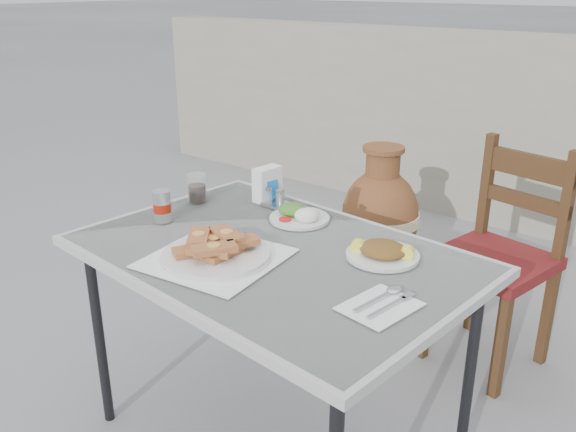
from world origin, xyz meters
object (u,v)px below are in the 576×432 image
Objects in this scene: cafe_table at (273,265)px; soda_can at (162,206)px; napkin_holder at (267,184)px; chair at (499,255)px; cola_glass at (197,189)px; terracotta_urn at (380,218)px; pide_plate at (216,248)px; salad_rice_plate at (299,215)px; salad_chopped_plate at (383,252)px; condiment_caddy at (277,200)px.

soda_can is at bearing -173.88° from cafe_table.
chair is (0.68, 0.63, -0.32)m from napkin_holder.
napkin_holder is (0.15, 0.38, 0.01)m from soda_can.
terracotta_urn is at bearing 83.80° from cola_glass.
chair reaches higher than cafe_table.
napkin_holder reaches higher than pide_plate.
salad_rice_plate is at bearing 10.88° from cola_glass.
cafe_table is 9.98× the size of napkin_holder.
terracotta_urn is (-0.66, 1.18, -0.42)m from salad_chopped_plate.
cafe_table is 1.43m from terracotta_urn.
condiment_caddy is 1.12m from terracotta_urn.
pide_plate is (-0.09, -0.15, 0.08)m from cafe_table.
salad_chopped_plate is 0.85m from chair.
napkin_holder reaches higher than cola_glass.
salad_chopped_plate is 0.76m from soda_can.
cola_glass is (-0.50, 0.17, 0.10)m from cafe_table.
salad_chopped_plate is (0.38, 0.31, -0.02)m from pide_plate.
salad_chopped_plate is 2.11× the size of condiment_caddy.
chair reaches higher than napkin_holder.
pide_plate is 0.49m from salad_chopped_plate.
cafe_table is 12.42× the size of cola_glass.
terracotta_urn is at bearing 165.40° from chair.
cola_glass is (-0.79, 0.01, 0.03)m from salad_chopped_plate.
cafe_table is 3.17× the size of pide_plate.
soda_can reaches higher than pide_plate.
napkin_holder is 1.11m from terracotta_urn.
cafe_table is 11.77× the size of soda_can.
salad_chopped_plate is at bearing -10.15° from napkin_holder.
pide_plate is at bearing -16.62° from soda_can.
condiment_caddy is at bearing -14.95° from napkin_holder.
cafe_table is at bearing -99.82° from chair.
soda_can is 0.85× the size of napkin_holder.
cafe_table is 0.34m from salad_chopped_plate.
napkin_holder is at bearing 163.43° from salad_chopped_plate.
salad_rice_plate reaches higher than salad_chopped_plate.
condiment_caddy reaches higher than terracotta_urn.
napkin_holder is 0.98m from chair.
cola_glass is at bearing -96.20° from terracotta_urn.
napkin_holder is (-0.59, 0.17, 0.05)m from salad_chopped_plate.
cola_glass is at bearing -152.49° from condiment_caddy.
terracotta_urn is at bearing 105.52° from cafe_table.
soda_can is 0.22m from cola_glass.
cola_glass is 0.11× the size of chair.
salad_rice_plate is at bearing -15.66° from napkin_holder.
salad_chopped_plate is 0.61m from napkin_holder.
soda_can is (-0.35, 0.10, 0.02)m from pide_plate.
cola_glass is 1.25m from terracotta_urn.
condiment_caddy is (0.27, 0.14, -0.02)m from cola_glass.
salad_rice_plate is 0.29× the size of terracotta_urn.
chair is at bearing 66.88° from pide_plate.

